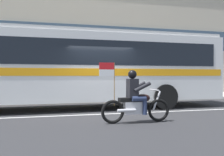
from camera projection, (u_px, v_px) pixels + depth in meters
The scene contains 7 objects.
ground_plane at pixel (102, 112), 10.27m from camera, with size 60.00×60.00×0.00m, color #2B2B2D.
sidewalk_curb at pixel (81, 99), 15.18m from camera, with size 28.00×3.80×0.15m, color #B7B2A8.
lane_center_stripe at pixel (106, 114), 9.70m from camera, with size 26.60×0.14×0.01m, color silver.
office_building_facade at pixel (75, 10), 17.33m from camera, with size 28.00×0.89×11.27m.
transit_bus at pixel (78, 64), 11.21m from camera, with size 12.45×2.80×3.22m.
motorcycle_with_rider at pixel (135, 100), 7.93m from camera, with size 2.20×0.64×1.78m.
fire_hydrant at pixel (102, 92), 14.37m from camera, with size 0.22×0.30×0.75m.
Camera 1 is at (-2.42, -9.98, 1.40)m, focal length 42.89 mm.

